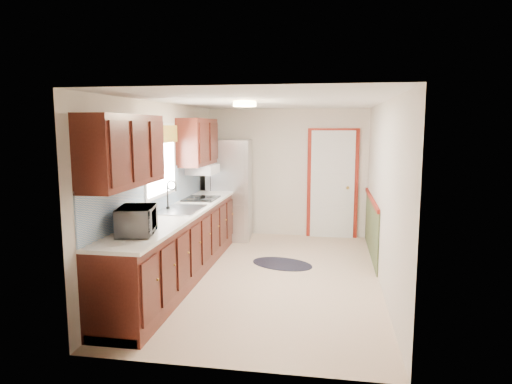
% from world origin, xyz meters
% --- Properties ---
extents(room_shell, '(3.20, 5.20, 2.52)m').
position_xyz_m(room_shell, '(0.00, 0.00, 1.20)').
color(room_shell, beige).
rests_on(room_shell, ground).
extents(kitchen_run, '(0.63, 4.00, 2.20)m').
position_xyz_m(kitchen_run, '(-1.24, -0.29, 0.81)').
color(kitchen_run, '#3E140E').
rests_on(kitchen_run, ground).
extents(back_wall_trim, '(1.12, 2.30, 2.08)m').
position_xyz_m(back_wall_trim, '(0.99, 2.21, 0.89)').
color(back_wall_trim, maroon).
rests_on(back_wall_trim, ground).
extents(ceiling_fixture, '(0.30, 0.30, 0.06)m').
position_xyz_m(ceiling_fixture, '(-0.30, -0.20, 2.36)').
color(ceiling_fixture, '#FFD88C').
rests_on(ceiling_fixture, room_shell).
extents(microwave, '(0.41, 0.59, 0.36)m').
position_xyz_m(microwave, '(-1.20, -1.61, 1.12)').
color(microwave, white).
rests_on(microwave, kitchen_run).
extents(refrigerator, '(0.82, 0.79, 1.83)m').
position_xyz_m(refrigerator, '(-1.02, 2.05, 0.92)').
color(refrigerator, '#B7B7BC').
rests_on(refrigerator, ground).
extents(rug, '(1.11, 0.90, 0.01)m').
position_xyz_m(rug, '(0.12, 0.59, 0.01)').
color(rug, black).
rests_on(rug, ground).
extents(cooktop, '(0.49, 0.59, 0.02)m').
position_xyz_m(cooktop, '(-1.19, 0.76, 0.95)').
color(cooktop, black).
rests_on(cooktop, kitchen_run).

